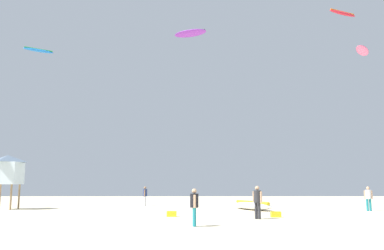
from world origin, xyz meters
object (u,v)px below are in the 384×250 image
Objects in this scene: gear_bag at (172,214)px; kite_aloft_5 at (362,51)px; person_right at (257,200)px; kite_aloft_2 at (38,50)px; person_midground at (145,195)px; kite_grounded_near at (252,206)px; lifeguard_tower at (7,169)px; cooler_box at (276,214)px; kite_aloft_1 at (343,13)px; person_left at (368,197)px; person_foreground at (194,204)px; kite_aloft_0 at (190,33)px.

gear_bag is 0.20× the size of kite_aloft_5.
kite_aloft_2 reaches higher than person_right.
kite_aloft_5 is (9.81, 8.24, 11.17)m from person_right.
person_midground reaches higher than kite_grounded_near.
lifeguard_tower is (-18.88, 0.82, 2.74)m from kite_grounded_near.
person_right is 3.15× the size of cooler_box.
kite_aloft_5 is (17.48, -7.09, 11.19)m from person_midground.
lifeguard_tower is 42.80m from kite_aloft_1.
kite_aloft_5 reaches higher than person_left.
kite_aloft_1 is at bearing 11.60° from person_right.
person_foreground is 42.81m from kite_aloft_1.
person_right is 9.01m from kite_grounded_near.
person_right is at bearing 143.36° from person_left.
lifeguard_tower is at bearing 132.42° from person_foreground.
cooler_box is at bearing 127.52° from person_midground.
kite_aloft_1 is 39.65m from kite_aloft_2.
kite_aloft_1 is at bearing -4.89° from kite_aloft_2.
kite_aloft_1 reaches higher than gear_bag.
person_midground is at bearing 79.22° from person_left.
person_foreground is at bearing -78.26° from gear_bag.
person_foreground is 0.93× the size of person_right.
gear_bag is at bearing -156.05° from kite_aloft_5.
gear_bag is 0.14× the size of kite_aloft_2.
kite_aloft_5 is (0.71, 1.10, 11.19)m from person_left.
person_right is (3.47, 4.15, 0.07)m from person_foreground.
person_right is at bearing 121.68° from person_midground.
kite_aloft_1 reaches higher than cooler_box.
kite_aloft_0 is at bearing 87.46° from gear_bag.
gear_bag is 19.93m from kite_aloft_5.
kite_aloft_0 reaches higher than person_left.
kite_aloft_2 is 40.65m from kite_aloft_5.
kite_aloft_5 is (14.52, 6.45, 12.04)m from gear_bag.
person_right is 3.15× the size of gear_bag.
kite_aloft_2 is at bearing 116.82° from person_foreground.
person_foreground is at bearing -177.95° from person_right.
person_right reaches higher than kite_grounded_near.
person_foreground is 0.40× the size of lifeguard_tower.
person_midground is at bearing 98.62° from person_foreground.
kite_grounded_near is 9.97× the size of cooler_box.
kite_aloft_2 reaches higher than kite_grounded_near.
lifeguard_tower is 26.91m from kite_aloft_2.
kite_aloft_0 is 25.77m from kite_aloft_5.
kite_aloft_0 reaches higher than kite_aloft_2.
kite_aloft_2 is at bearing 174.65° from kite_aloft_0.
kite_aloft_0 is at bearing 100.01° from cooler_box.
cooler_box is at bearing -88.55° from kite_grounded_near.
person_foreground reaches higher than cooler_box.
person_foreground is 38.31m from kite_aloft_0.
kite_grounded_near is 37.82m from kite_aloft_2.
kite_aloft_0 is (-4.58, 19.42, 20.95)m from kite_grounded_near.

